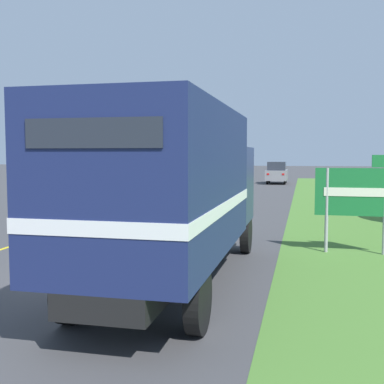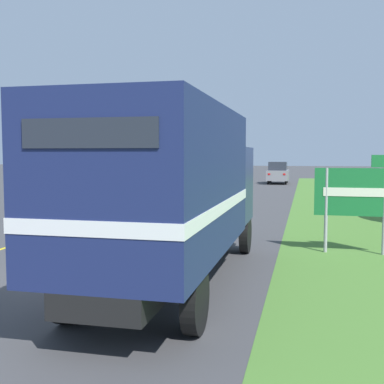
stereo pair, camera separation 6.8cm
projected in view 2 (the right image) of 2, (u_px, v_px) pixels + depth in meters
The scene contains 11 objects.
ground_plane at pixel (92, 277), 10.14m from camera, with size 200.00×200.00×0.00m, color #3D3D3F.
edge_line_yellow at pixel (148, 203), 25.34m from camera, with size 0.12×58.02×0.01m, color yellow.
centre_dash_near at pixel (105, 269), 10.79m from camera, with size 0.12×2.60×0.01m, color white.
centre_dash_mid_a at pixel (180, 227), 17.19m from camera, with size 0.12×2.60×0.01m, color white.
centre_dash_mid_b at pixel (214, 207), 23.59m from camera, with size 0.12×2.60×0.01m, color white.
centre_dash_far at pixel (233, 196), 30.00m from camera, with size 0.12×2.60×0.01m, color white.
centre_dash_farthest at pixel (246, 188), 36.40m from camera, with size 0.12×2.60×0.01m, color white.
horse_trailer_truck at pixel (173, 189), 9.32m from camera, with size 2.34×7.92×3.41m.
lead_car_white at pixel (188, 185), 25.81m from camera, with size 1.80×3.91×1.81m.
lead_car_grey_ahead at pixel (278, 173), 42.35m from camera, with size 1.80×4.09×1.93m.
highway_sign at pixel (357, 194), 12.41m from camera, with size 2.06×0.09×2.57m.
Camera 2 is at (4.35, -9.21, 2.58)m, focal length 45.00 mm.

